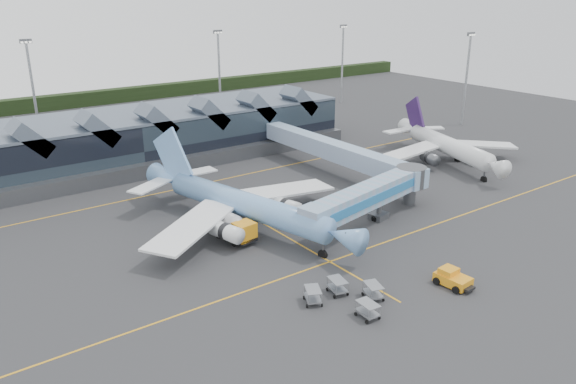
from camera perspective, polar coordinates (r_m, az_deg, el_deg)
ground at (r=76.58m, az=0.40°, el=-4.89°), size 260.00×260.00×0.00m
taxi_stripes at (r=84.15m, az=-3.65°, el=-2.56°), size 120.00×60.00×0.01m
tree_line_far at (r=173.57m, az=-21.97°, el=8.53°), size 260.00×4.00×4.00m
terminal at (r=112.75m, az=-16.25°, el=5.15°), size 90.00×22.25×12.52m
light_masts at (r=135.46m, az=-8.42°, el=11.41°), size 132.40×42.56×22.45m
main_airliner at (r=79.38m, az=-4.89°, el=-1.09°), size 33.70×39.43×12.80m
regional_jet at (r=113.61m, az=15.74°, el=4.63°), size 28.87×32.28×11.29m
jet_bridge at (r=81.89m, az=8.90°, el=-0.15°), size 27.09×8.90×6.26m
fuel_truck at (r=77.62m, az=-6.28°, el=-3.06°), size 3.91×10.64×3.54m
pushback_tug at (r=67.82m, az=16.37°, el=-8.42°), size 3.07×4.59×1.96m
baggage_carts at (r=62.14m, az=6.08°, el=-10.34°), size 8.39×8.32×1.71m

